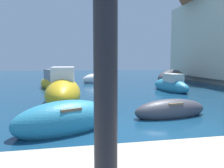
{
  "coord_description": "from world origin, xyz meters",
  "views": [
    {
      "loc": [
        -2.97,
        -6.39,
        2.21
      ],
      "look_at": [
        0.09,
        9.31,
        0.48
      ],
      "focal_mm": 36.63,
      "sensor_mm": 36.0,
      "label": 1
    }
  ],
  "objects": [
    {
      "name": "moored_boat_9",
      "position": [
        6.89,
        14.14,
        0.45
      ],
      "size": [
        4.66,
        4.43,
        1.62
      ],
      "rotation": [
        0.0,
        0.0,
        3.87
      ],
      "color": "#3F3F47",
      "rests_on": "ground"
    },
    {
      "name": "moored_boat_3",
      "position": [
        -4.3,
        11.89,
        0.42
      ],
      "size": [
        2.31,
        3.47,
        1.69
      ],
      "rotation": [
        0.0,
        0.0,
        1.96
      ],
      "color": "gold",
      "rests_on": "ground"
    },
    {
      "name": "moored_boat_4",
      "position": [
        -0.13,
        15.38,
        0.32
      ],
      "size": [
        3.35,
        2.27,
        1.14
      ],
      "rotation": [
        0.0,
        0.0,
        3.5
      ],
      "color": "white",
      "rests_on": "ground"
    },
    {
      "name": "moored_boat_10",
      "position": [
        0.92,
        1.7,
        0.25
      ],
      "size": [
        3.12,
        1.38,
        0.89
      ],
      "rotation": [
        0.0,
        0.0,
        3.28
      ],
      "color": "#3F3F47",
      "rests_on": "ground"
    },
    {
      "name": "moored_boat_0",
      "position": [
        -3.22,
        5.63,
        0.55
      ],
      "size": [
        1.98,
        4.39,
        2.17
      ],
      "rotation": [
        0.0,
        0.0,
        4.66
      ],
      "color": "gold",
      "rests_on": "ground"
    },
    {
      "name": "waterfront_building_annex",
      "position": [
        13.0,
        15.0,
        4.99
      ],
      "size": [
        7.36,
        10.6,
        8.85
      ],
      "color": "beige",
      "rests_on": "quay_promenade"
    },
    {
      "name": "moored_boat_8",
      "position": [
        -3.09,
        0.68,
        0.34
      ],
      "size": [
        3.5,
        2.55,
        1.22
      ],
      "rotation": [
        0.0,
        0.0,
        3.56
      ],
      "color": "teal",
      "rests_on": "ground"
    },
    {
      "name": "ground",
      "position": [
        0.0,
        0.0,
        0.0
      ],
      "size": [
        80.0,
        80.0,
        0.0
      ],
      "primitive_type": "plane",
      "color": "navy"
    },
    {
      "name": "moored_boat_5",
      "position": [
        4.16,
        8.49,
        0.38
      ],
      "size": [
        1.79,
        3.93,
        1.48
      ],
      "rotation": [
        0.0,
        0.0,
        1.72
      ],
      "color": "teal",
      "rests_on": "ground"
    }
  ]
}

